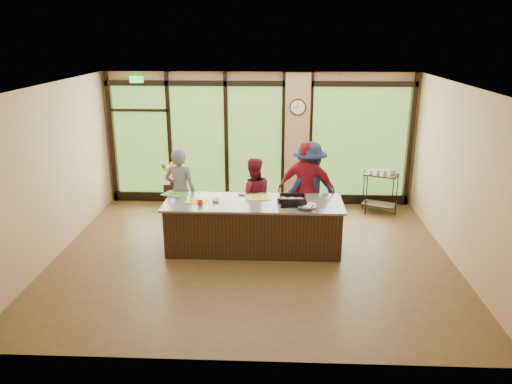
# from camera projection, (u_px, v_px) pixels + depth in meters

# --- Properties ---
(floor) EXTENTS (7.00, 7.00, 0.00)m
(floor) POSITION_uv_depth(u_px,v_px,m) (253.00, 256.00, 8.94)
(floor) COLOR #54391D
(floor) RESTS_ON ground
(ceiling) EXTENTS (7.00, 7.00, 0.00)m
(ceiling) POSITION_uv_depth(u_px,v_px,m) (252.00, 86.00, 8.02)
(ceiling) COLOR white
(ceiling) RESTS_ON back_wall
(back_wall) EXTENTS (7.00, 0.00, 7.00)m
(back_wall) POSITION_uv_depth(u_px,v_px,m) (259.00, 139.00, 11.33)
(back_wall) COLOR tan
(back_wall) RESTS_ON floor
(left_wall) EXTENTS (0.00, 6.00, 6.00)m
(left_wall) POSITION_uv_depth(u_px,v_px,m) (51.00, 173.00, 8.62)
(left_wall) COLOR tan
(left_wall) RESTS_ON floor
(right_wall) EXTENTS (0.00, 6.00, 6.00)m
(right_wall) POSITION_uv_depth(u_px,v_px,m) (462.00, 178.00, 8.33)
(right_wall) COLOR tan
(right_wall) RESTS_ON floor
(window_wall) EXTENTS (6.90, 0.12, 3.00)m
(window_wall) POSITION_uv_depth(u_px,v_px,m) (266.00, 144.00, 11.31)
(window_wall) COLOR tan
(window_wall) RESTS_ON floor
(island_base) EXTENTS (3.10, 1.00, 0.88)m
(island_base) POSITION_uv_depth(u_px,v_px,m) (254.00, 227.00, 9.09)
(island_base) COLOR black
(island_base) RESTS_ON floor
(countertop) EXTENTS (3.20, 1.10, 0.04)m
(countertop) POSITION_uv_depth(u_px,v_px,m) (254.00, 203.00, 8.95)
(countertop) COLOR gray
(countertop) RESTS_ON island_base
(wall_clock) EXTENTS (0.36, 0.04, 0.36)m
(wall_clock) POSITION_uv_depth(u_px,v_px,m) (298.00, 107.00, 10.94)
(wall_clock) COLOR black
(wall_clock) RESTS_ON window_wall
(cook_left) EXTENTS (0.72, 0.56, 1.75)m
(cook_left) POSITION_uv_depth(u_px,v_px,m) (181.00, 192.00, 9.66)
(cook_left) COLOR slate
(cook_left) RESTS_ON floor
(cook_midleft) EXTENTS (0.84, 0.71, 1.55)m
(cook_midleft) POSITION_uv_depth(u_px,v_px,m) (253.00, 197.00, 9.69)
(cook_midleft) COLOR maroon
(cook_midleft) RESTS_ON floor
(cook_midright) EXTENTS (1.13, 0.56, 1.86)m
(cook_midright) POSITION_uv_depth(u_px,v_px,m) (306.00, 190.00, 9.60)
(cook_midright) COLOR maroon
(cook_midright) RESTS_ON floor
(cook_right) EXTENTS (1.36, 1.08, 1.85)m
(cook_right) POSITION_uv_depth(u_px,v_px,m) (309.00, 189.00, 9.69)
(cook_right) COLOR #1B203D
(cook_right) RESTS_ON floor
(roasting_pan) EXTENTS (0.53, 0.45, 0.08)m
(roasting_pan) POSITION_uv_depth(u_px,v_px,m) (292.00, 202.00, 8.81)
(roasting_pan) COLOR black
(roasting_pan) RESTS_ON countertop
(mixing_bowl) EXTENTS (0.32, 0.32, 0.08)m
(mixing_bowl) POSITION_uv_depth(u_px,v_px,m) (307.00, 207.00, 8.56)
(mixing_bowl) COLOR silver
(mixing_bowl) RESTS_ON countertop
(cutting_board_left) EXTENTS (0.52, 0.47, 0.01)m
(cutting_board_left) POSITION_uv_depth(u_px,v_px,m) (175.00, 194.00, 9.34)
(cutting_board_left) COLOR green
(cutting_board_left) RESTS_ON countertop
(cutting_board_center) EXTENTS (0.41, 0.34, 0.01)m
(cutting_board_center) POSITION_uv_depth(u_px,v_px,m) (196.00, 201.00, 8.96)
(cutting_board_center) COLOR gold
(cutting_board_center) RESTS_ON countertop
(cutting_board_right) EXTENTS (0.49, 0.40, 0.01)m
(cutting_board_right) POSITION_uv_depth(u_px,v_px,m) (258.00, 197.00, 9.16)
(cutting_board_right) COLOR gold
(cutting_board_right) RESTS_ON countertop
(prep_bowl_near) EXTENTS (0.16, 0.16, 0.05)m
(prep_bowl_near) POSITION_uv_depth(u_px,v_px,m) (216.00, 200.00, 8.95)
(prep_bowl_near) COLOR white
(prep_bowl_near) RESTS_ON countertop
(prep_bowl_mid) EXTENTS (0.15, 0.15, 0.05)m
(prep_bowl_mid) POSITION_uv_depth(u_px,v_px,m) (282.00, 205.00, 8.69)
(prep_bowl_mid) COLOR white
(prep_bowl_mid) RESTS_ON countertop
(prep_bowl_far) EXTENTS (0.16, 0.16, 0.03)m
(prep_bowl_far) POSITION_uv_depth(u_px,v_px,m) (241.00, 194.00, 9.33)
(prep_bowl_far) COLOR white
(prep_bowl_far) RESTS_ON countertop
(red_ramekin) EXTENTS (0.11, 0.11, 0.08)m
(red_ramekin) POSITION_uv_depth(u_px,v_px,m) (200.00, 203.00, 8.76)
(red_ramekin) COLOR red
(red_ramekin) RESTS_ON countertop
(flower_stand) EXTENTS (0.41, 0.41, 0.71)m
(flower_stand) POSITION_uv_depth(u_px,v_px,m) (175.00, 198.00, 10.90)
(flower_stand) COLOR black
(flower_stand) RESTS_ON floor
(flower_vase) EXTENTS (0.28, 0.28, 0.27)m
(flower_vase) POSITION_uv_depth(u_px,v_px,m) (174.00, 177.00, 10.75)
(flower_vase) COLOR olive
(flower_vase) RESTS_ON flower_stand
(bar_cart) EXTENTS (0.82, 0.66, 0.97)m
(bar_cart) POSITION_uv_depth(u_px,v_px,m) (380.00, 187.00, 10.93)
(bar_cart) COLOR black
(bar_cart) RESTS_ON floor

